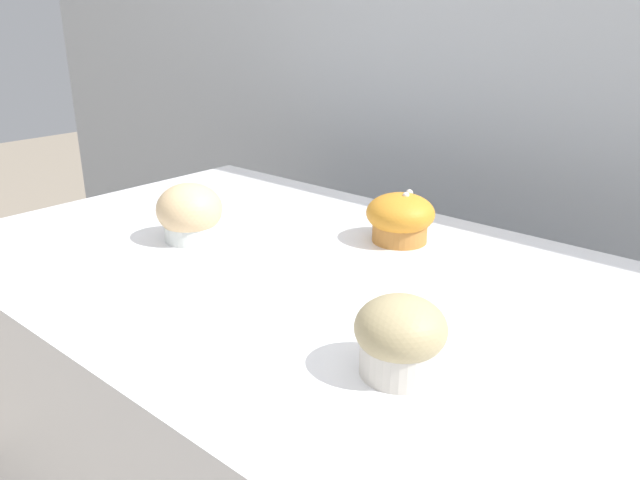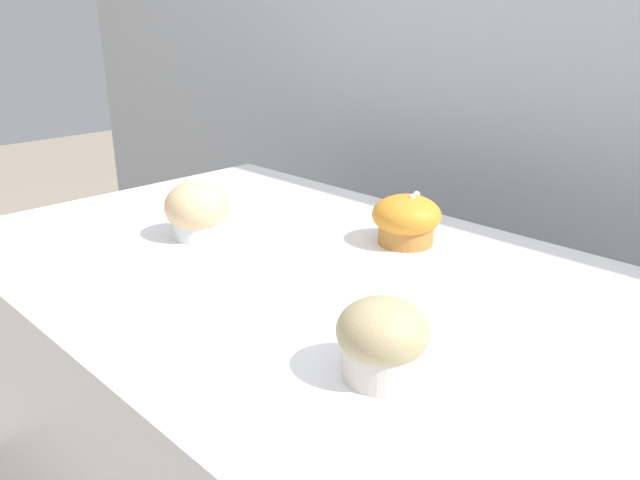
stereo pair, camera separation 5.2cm
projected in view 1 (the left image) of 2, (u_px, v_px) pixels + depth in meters
name	position (u px, v px, depth m)	size (l,w,h in m)	color
wall_back	(495.00, 204.00, 1.28)	(3.20, 0.10, 1.80)	#B2B7BC
muffin_front_center	(190.00, 213.00, 0.92)	(0.10, 0.10, 0.09)	white
muffin_back_left	(400.00, 218.00, 0.91)	(0.10, 0.10, 0.08)	#C6803A
muffin_back_right	(400.00, 337.00, 0.58)	(0.09, 0.09, 0.08)	silver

